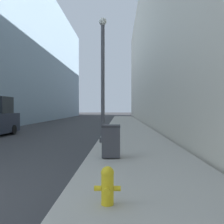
# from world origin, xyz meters

# --- Properties ---
(sidewalk_right) EXTENTS (3.71, 60.00, 0.13)m
(sidewalk_right) POSITION_xyz_m (5.92, 18.00, 0.06)
(sidewalk_right) COLOR #ADA89E
(sidewalk_right) RESTS_ON ground
(building_right_stone) EXTENTS (12.00, 60.00, 17.92)m
(building_right_stone) POSITION_xyz_m (13.87, 26.00, 8.96)
(building_right_stone) COLOR beige
(building_right_stone) RESTS_ON ground
(fire_hydrant) EXTENTS (0.45, 0.34, 0.65)m
(fire_hydrant) POSITION_xyz_m (4.98, 0.61, 0.47)
(fire_hydrant) COLOR yellow
(fire_hydrant) RESTS_ON sidewalk_right
(trash_bin) EXTENTS (0.61, 0.64, 1.09)m
(trash_bin) POSITION_xyz_m (4.90, 4.68, 0.69)
(trash_bin) COLOR #3D3D42
(trash_bin) RESTS_ON sidewalk_right
(lamppost) EXTENTS (0.37, 0.37, 5.97)m
(lamppost) POSITION_xyz_m (4.37, 8.31, 3.24)
(lamppost) COLOR #4C4C51
(lamppost) RESTS_ON sidewalk_right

